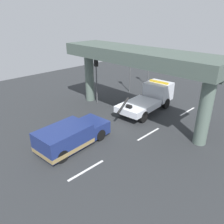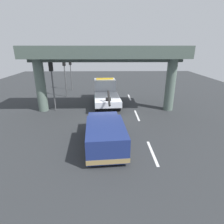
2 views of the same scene
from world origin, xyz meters
The scene contains 10 objects.
ground_plane centered at (0.00, 0.00, -0.05)m, with size 60.00×40.00×0.10m, color #2D3033.
lane_stripe_west centered at (-6.00, -2.75, 0.00)m, with size 2.60×0.16×0.01m, color silver.
lane_stripe_mid centered at (0.00, -2.75, 0.00)m, with size 2.60×0.16×0.01m, color silver.
lane_stripe_east centered at (6.00, -2.75, 0.00)m, with size 2.60×0.16×0.01m, color silver.
tow_truck_white centered at (3.90, 0.06, 1.20)m, with size 7.33×2.84×2.46m.
towed_van_green centered at (-5.11, -0.01, 0.78)m, with size 5.35×2.56×1.58m.
overpass_structure centered at (1.53, 0.00, 4.95)m, with size 3.60×13.99×5.85m.
traffic_light_near centered at (1.52, 4.86, 3.36)m, with size 0.39×0.32×4.62m.
traffic_light_far centered at (6.52, 4.86, 3.33)m, with size 0.39×0.32×4.58m.
traffic_light_mid centered at (10.02, 4.86, 3.17)m, with size 0.39×0.32×4.35m.
Camera 1 is at (-12.22, -11.16, 8.36)m, focal length 35.41 mm.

